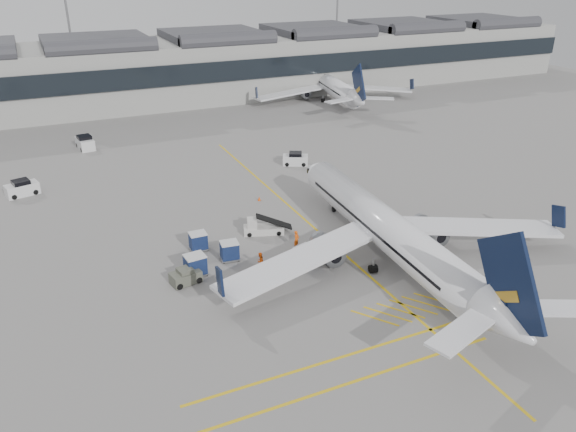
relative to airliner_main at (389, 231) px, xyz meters
name	(u,v)px	position (x,y,z in m)	size (l,w,h in m)	color
ground	(256,294)	(-13.05, -0.46, -2.88)	(220.00, 220.00, 0.00)	gray
terminal	(111,72)	(-13.05, 71.47, 3.26)	(200.00, 20.45, 12.40)	#9E9E99
light_masts	(86,17)	(-14.71, 85.54, 11.61)	(113.00, 0.60, 25.45)	slate
apron_markings	(310,224)	(-3.05, 9.54, -2.88)	(0.25, 60.00, 0.01)	gold
airliner_main	(389,231)	(0.00, 0.00, 0.00)	(33.73, 36.94, 9.82)	silver
airliner_far	(332,86)	(26.01, 58.32, -0.17)	(31.32, 34.50, 9.24)	silver
belt_loader	(263,228)	(-8.29, 9.74, -2.31)	(5.00, 2.79, 1.98)	beige
baggage_cart_a	(305,256)	(-7.42, 1.91, -1.86)	(2.20, 2.01, 1.91)	gray
baggage_cart_b	(230,250)	(-13.11, 5.88, -1.92)	(1.85, 1.58, 1.80)	gray
baggage_cart_c	(198,241)	(-15.16, 8.91, -1.94)	(1.70, 1.40, 1.77)	gray
baggage_cart_d	(195,265)	(-16.71, 4.49, -1.84)	(1.98, 1.69, 1.94)	gray
ramp_agent_a	(296,240)	(-6.59, 5.40, -1.98)	(0.66, 0.43, 1.81)	#F5550C
ramp_agent_b	(260,261)	(-11.20, 3.20, -2.09)	(0.78, 0.60, 1.60)	#E94F0C
pushback_tug	(186,276)	(-17.84, 3.62, -2.26)	(2.73, 1.96, 1.39)	#56584B
safety_cone_nose	(259,198)	(-5.51, 17.59, -2.64)	(0.35, 0.35, 0.49)	#F24C0A
safety_cone_engine	(393,225)	(4.37, 5.31, -2.61)	(0.40, 0.40, 0.56)	#F24C0A
service_van_left	(22,188)	(-29.96, 30.58, -2.06)	(3.92, 2.66, 1.84)	silver
service_van_mid	(85,143)	(-21.26, 45.83, -2.00)	(2.45, 4.07, 1.97)	silver
service_van_right	(295,159)	(3.47, 26.93, -2.12)	(3.70, 2.95, 1.70)	silver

